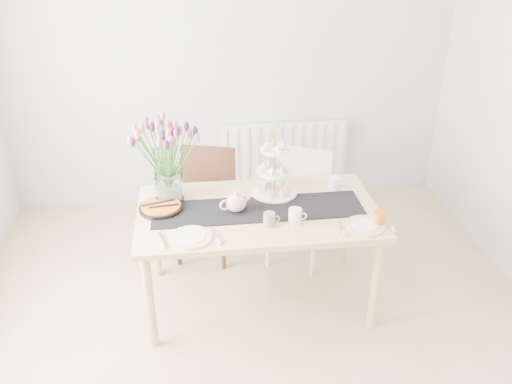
{
  "coord_description": "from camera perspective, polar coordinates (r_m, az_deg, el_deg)",
  "views": [
    {
      "loc": [
        -0.33,
        -2.44,
        2.56
      ],
      "look_at": [
        0.04,
        0.61,
        0.91
      ],
      "focal_mm": 38.0,
      "sensor_mm": 36.0,
      "label": 1
    }
  ],
  "objects": [
    {
      "name": "chair_brown",
      "position": [
        4.32,
        -5.23,
        -0.28
      ],
      "size": [
        0.53,
        0.53,
        0.87
      ],
      "rotation": [
        0.0,
        0.0,
        -0.27
      ],
      "color": "#351E13",
      "rests_on": "ground"
    },
    {
      "name": "chair_white",
      "position": [
        4.27,
        4.64,
        -0.53
      ],
      "size": [
        0.58,
        0.58,
        0.88
      ],
      "rotation": [
        0.0,
        0.0,
        -0.43
      ],
      "color": "silver",
      "rests_on": "ground"
    },
    {
      "name": "mug_orange",
      "position": [
        3.51,
        12.84,
        -2.71
      ],
      "size": [
        0.11,
        0.11,
        0.09
      ],
      "primitive_type": "cylinder",
      "rotation": [
        0.0,
        0.0,
        0.91
      ],
      "color": "#CA5D16",
      "rests_on": "dining_table"
    },
    {
      "name": "plate_left",
      "position": [
        3.33,
        -6.89,
        -4.76
      ],
      "size": [
        0.33,
        0.33,
        0.01
      ],
      "primitive_type": "cylinder",
      "rotation": [
        0.0,
        0.0,
        0.31
      ],
      "color": "white",
      "rests_on": "dining_table"
    },
    {
      "name": "mug_grey",
      "position": [
        3.42,
        1.4,
        -2.89
      ],
      "size": [
        0.08,
        0.08,
        0.09
      ],
      "primitive_type": "cylinder",
      "rotation": [
        0.0,
        0.0,
        -0.02
      ],
      "color": "gray",
      "rests_on": "dining_table"
    },
    {
      "name": "dining_table",
      "position": [
        3.65,
        0.21,
        -2.91
      ],
      "size": [
        1.6,
        0.9,
        0.75
      ],
      "color": "tan",
      "rests_on": "ground"
    },
    {
      "name": "tulip_vase",
      "position": [
        3.63,
        -9.41,
        4.64
      ],
      "size": [
        0.68,
        0.68,
        0.59
      ],
      "rotation": [
        0.0,
        0.0,
        0.24
      ],
      "color": "silver",
      "rests_on": "dining_table"
    },
    {
      "name": "cake_stand",
      "position": [
        3.74,
        1.97,
        1.59
      ],
      "size": [
        0.32,
        0.32,
        0.47
      ],
      "rotation": [
        0.0,
        0.0,
        -0.09
      ],
      "color": "gold",
      "rests_on": "dining_table"
    },
    {
      "name": "room_shell",
      "position": [
        2.76,
        0.66,
        1.13
      ],
      "size": [
        4.5,
        4.5,
        4.5
      ],
      "color": "tan",
      "rests_on": "ground"
    },
    {
      "name": "table_runner",
      "position": [
        3.6,
        0.21,
        -1.82
      ],
      "size": [
        1.4,
        0.35,
        0.01
      ],
      "primitive_type": "cube",
      "color": "black",
      "rests_on": "dining_table"
    },
    {
      "name": "radiator",
      "position": [
        5.15,
        2.89,
        4.05
      ],
      "size": [
        1.2,
        0.08,
        0.6
      ],
      "primitive_type": "cube",
      "color": "white",
      "rests_on": "room_shell"
    },
    {
      "name": "mug_white",
      "position": [
        3.44,
        4.12,
        -2.55
      ],
      "size": [
        0.09,
        0.09,
        0.1
      ],
      "primitive_type": "cylinder",
      "rotation": [
        0.0,
        0.0,
        -0.12
      ],
      "color": "white",
      "rests_on": "dining_table"
    },
    {
      "name": "teapot",
      "position": [
        3.55,
        -2.1,
        -1.14
      ],
      "size": [
        0.26,
        0.23,
        0.14
      ],
      "primitive_type": null,
      "rotation": [
        0.0,
        0.0,
        0.27
      ],
      "color": "silver",
      "rests_on": "dining_table"
    },
    {
      "name": "cream_jug",
      "position": [
        3.89,
        8.23,
        0.94
      ],
      "size": [
        0.1,
        0.1,
        0.08
      ],
      "primitive_type": "cylinder",
      "rotation": [
        0.0,
        0.0,
        0.21
      ],
      "color": "white",
      "rests_on": "dining_table"
    },
    {
      "name": "tart_tin",
      "position": [
        3.65,
        -9.96,
        -1.62
      ],
      "size": [
        0.29,
        0.29,
        0.04
      ],
      "rotation": [
        0.0,
        0.0,
        -0.16
      ],
      "color": "black",
      "rests_on": "dining_table"
    },
    {
      "name": "plate_right",
      "position": [
        3.49,
        11.42,
        -3.5
      ],
      "size": [
        0.29,
        0.29,
        0.01
      ],
      "primitive_type": "cylinder",
      "rotation": [
        0.0,
        0.0,
        -0.15
      ],
      "color": "white",
      "rests_on": "dining_table"
    }
  ]
}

